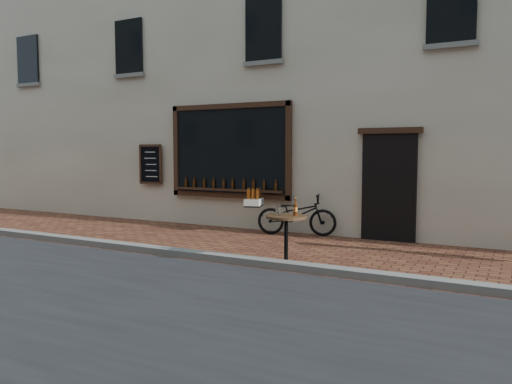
% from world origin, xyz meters
% --- Properties ---
extents(ground, '(90.00, 90.00, 0.00)m').
position_xyz_m(ground, '(0.00, 0.00, 0.00)').
color(ground, '#4E2519').
rests_on(ground, ground).
extents(kerb, '(90.00, 0.25, 0.12)m').
position_xyz_m(kerb, '(0.00, 0.20, 0.06)').
color(kerb, slate).
rests_on(kerb, ground).
extents(shop_building, '(28.00, 6.20, 10.00)m').
position_xyz_m(shop_building, '(0.00, 6.50, 5.00)').
color(shop_building, beige).
rests_on(shop_building, ground).
extents(cargo_bicycle, '(2.08, 1.07, 0.98)m').
position_xyz_m(cargo_bicycle, '(-0.07, 3.19, 0.47)').
color(cargo_bicycle, black).
rests_on(cargo_bicycle, ground).
extents(bistro_table, '(0.64, 0.64, 1.11)m').
position_xyz_m(bistro_table, '(1.02, 0.35, 0.59)').
color(bistro_table, black).
rests_on(bistro_table, ground).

